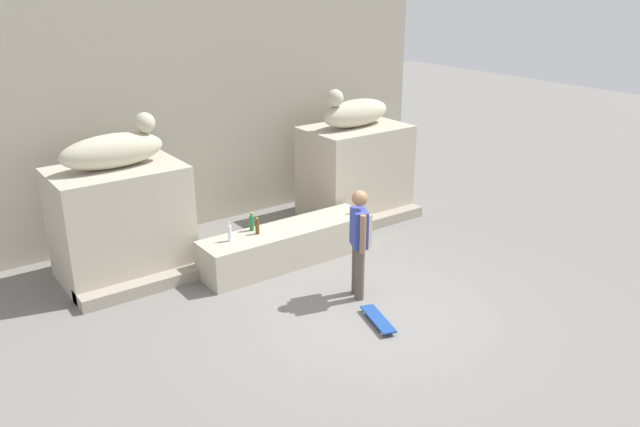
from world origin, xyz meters
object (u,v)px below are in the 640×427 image
skater (359,239)px  bottle_red (355,207)px  statue_reclining_right (355,112)px  bottle_green (252,223)px  statue_reclining_left (115,149)px  bottle_clear (230,233)px  skateboard (378,319)px  bottle_brown (257,227)px

skater → bottle_red: skater is taller
statue_reclining_right → bottle_green: bearing=12.3°
statue_reclining_left → bottle_green: (1.79, -0.92, -1.32)m
bottle_clear → bottle_green: 0.53m
bottle_clear → skateboard: bearing=-69.4°
bottle_red → bottle_brown: bottle_brown is taller
bottle_clear → bottle_brown: bearing=-0.3°
statue_reclining_left → bottle_red: size_ratio=6.15×
statue_reclining_left → statue_reclining_right: 4.65m
bottle_clear → statue_reclining_left: bearing=139.5°
bottle_red → bottle_green: bearing=168.9°
skater → bottle_green: 2.01m
bottle_brown → skater: bearing=-66.9°
bottle_brown → bottle_green: (0.00, 0.18, 0.02)m
statue_reclining_right → bottle_red: statue_reclining_right is taller
skateboard → bottle_clear: 2.74m
skateboard → bottle_brown: size_ratio=3.00×
statue_reclining_left → bottle_clear: 2.14m
statue_reclining_left → skater: 3.92m
bottle_clear → bottle_green: size_ratio=1.04×
bottle_clear → bottle_green: bottle_clear is taller
skateboard → bottle_green: bottle_green is taller
statue_reclining_left → bottle_red: bearing=-21.9°
bottle_brown → skateboard: bearing=-80.1°
statue_reclining_left → bottle_red: (3.66, -1.29, -1.34)m
statue_reclining_left → bottle_red: statue_reclining_left is taller
bottle_brown → statue_reclining_left: bearing=148.3°
statue_reclining_right → skater: statue_reclining_right is taller
skateboard → bottle_red: size_ratio=3.12×
skateboard → bottle_clear: size_ratio=2.50×
skater → bottle_clear: bearing=-118.6°
statue_reclining_right → bottle_green: statue_reclining_right is taller
bottle_red → bottle_green: size_ratio=0.83×
statue_reclining_left → skateboard: bearing=-60.7°
skateboard → statue_reclining_right: bearing=162.4°
bottle_clear → bottle_brown: size_ratio=1.20×
statue_reclining_left → statue_reclining_right: (4.65, -0.01, 0.00)m
bottle_clear → bottle_red: (2.37, -0.19, -0.03)m
bottle_brown → bottle_green: 0.18m
skateboard → bottle_green: bearing=-154.2°
bottle_clear → skater: bearing=-54.2°
skater → skateboard: bearing=5.8°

